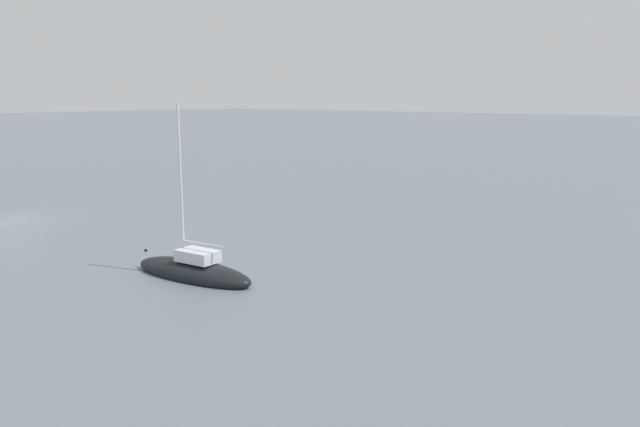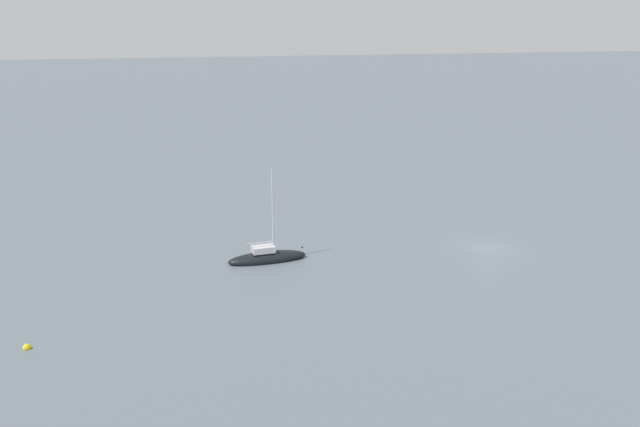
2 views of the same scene
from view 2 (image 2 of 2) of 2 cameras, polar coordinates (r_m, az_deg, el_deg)
The scene contains 3 objects.
ground_plane at distance 60.80m, azimuth 13.22°, elevation -2.66°, with size 500.00×500.00×0.00m, color slate.
sailboat_black_far at distance 56.24m, azimuth -4.20°, elevation -3.47°, with size 2.45×6.37×7.60m.
mooring_buoy_mid at distance 45.52m, azimuth -22.12°, elevation -9.77°, with size 0.47×0.47×0.47m.
Camera 2 is at (-51.62, 26.01, 18.86)m, focal length 40.58 mm.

